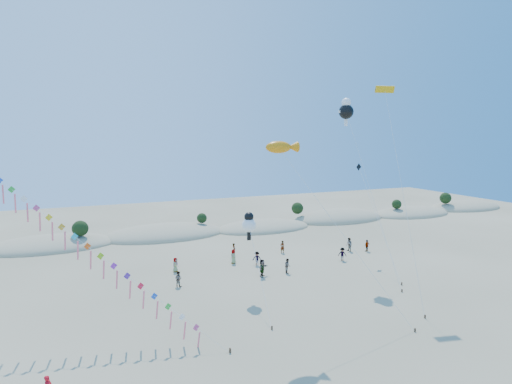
# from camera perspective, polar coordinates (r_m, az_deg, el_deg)

# --- Properties ---
(dune_ridge) EXTENTS (145.30, 11.49, 5.57)m
(dune_ridge) POSITION_cam_1_polar(r_m,az_deg,el_deg) (67.87, -11.18, -5.55)
(dune_ridge) COLOR gray
(dune_ridge) RESTS_ON ground
(kite_train) EXTENTS (19.79, 14.49, 16.04)m
(kite_train) POSITION_cam_1_polar(r_m,az_deg,el_deg) (35.41, -24.26, -4.64)
(kite_train) COLOR #3F2D1E
(kite_train) RESTS_ON ground
(fish_kite) EXTENTS (10.00, 7.00, 14.83)m
(fish_kite) POSITION_cam_1_polar(r_m,az_deg,el_deg) (34.43, 3.54, 5.92)
(fish_kite) COLOR #3F2D1E
(fish_kite) RESTS_ON ground
(cartoon_kite_low) EXTENTS (2.14, 9.07, 7.99)m
(cartoon_kite_low) POSITION_cam_1_polar(r_m,az_deg,el_deg) (41.19, -0.94, -4.23)
(cartoon_kite_low) COLOR #3F2D1E
(cartoon_kite_low) RESTS_ON ground
(cartoon_kite_high) EXTENTS (2.00, 11.23, 19.56)m
(cartoon_kite_high) POSITION_cam_1_polar(r_m,az_deg,el_deg) (51.00, 11.94, 10.63)
(cartoon_kite_high) COLOR #3F2D1E
(cartoon_kite_high) RESTS_ON ground
(parafoil_kite) EXTENTS (3.47, 9.65, 20.21)m
(parafoil_kite) POSITION_cam_1_polar(r_m,az_deg,el_deg) (45.45, 16.91, 12.30)
(parafoil_kite) COLOR #3F2D1E
(parafoil_kite) RESTS_ON ground
(dark_kite) EXTENTS (3.45, 12.05, 11.79)m
(dark_kite) POSITION_cam_1_polar(r_m,az_deg,el_deg) (53.07, 14.93, -0.68)
(dark_kite) COLOR #3F2D1E
(dark_kite) RESTS_ON ground
(beachgoers) EXTENTS (27.07, 9.94, 1.90)m
(beachgoers) POSITION_cam_1_polar(r_m,az_deg,el_deg) (51.24, 2.82, -8.82)
(beachgoers) COLOR slate
(beachgoers) RESTS_ON ground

